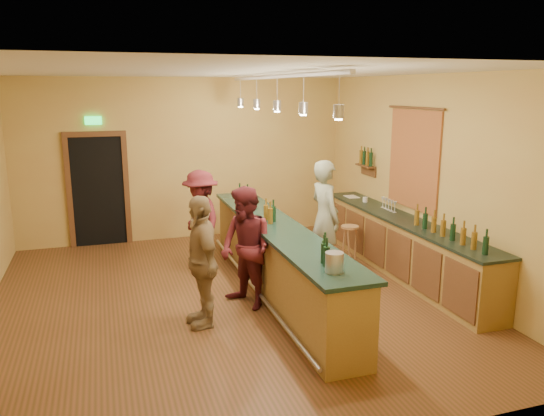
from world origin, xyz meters
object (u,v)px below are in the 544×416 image
object	(u,v)px
back_counter	(402,245)
customer_b	(202,261)
customer_c	(201,219)
bar_stool	(350,234)
customer_a	(246,248)
bartender	(325,218)
tasting_bar	(277,254)

from	to	relation	value
back_counter	customer_b	distance (m)	3.58
customer_b	customer_c	bearing A→B (deg)	166.04
back_counter	bar_stool	distance (m)	1.01
back_counter	bar_stool	world-z (taller)	back_counter
customer_b	customer_c	distance (m)	2.27
back_counter	customer_c	distance (m)	3.35
back_counter	bar_stool	xyz separation A→B (m)	(-0.52, 0.86, 0.01)
customer_b	bar_stool	xyz separation A→B (m)	(2.93, 1.74, -0.35)
back_counter	customer_a	size ratio (longest dim) A/B	2.69
bartender	customer_c	xyz separation A→B (m)	(-1.84, 0.95, -0.11)
bar_stool	tasting_bar	bearing A→B (deg)	-148.46
customer_a	customer_c	bearing A→B (deg)	164.24
back_counter	customer_c	world-z (taller)	customer_c
customer_b	customer_c	size ratio (longest dim) A/B	1.02
tasting_bar	bartender	xyz separation A→B (m)	(1.01, 0.58, 0.33)
tasting_bar	bar_stool	xyz separation A→B (m)	(1.69, 1.04, -0.11)
bar_stool	customer_a	bearing A→B (deg)	-148.71
back_counter	tasting_bar	distance (m)	2.23
tasting_bar	back_counter	bearing A→B (deg)	4.67
bar_stool	customer_b	bearing A→B (deg)	-149.30
customer_a	customer_b	world-z (taller)	customer_b
tasting_bar	bartender	bearing A→B (deg)	29.88
customer_c	bar_stool	distance (m)	2.59
bartender	customer_b	world-z (taller)	bartender
back_counter	bar_stool	bearing A→B (deg)	121.44
tasting_bar	bartender	world-z (taller)	bartender
customer_a	customer_c	xyz separation A→B (m)	(-0.28, 1.86, -0.01)
bartender	customer_c	size ratio (longest dim) A/B	1.13
bartender	customer_a	world-z (taller)	bartender
customer_b	customer_c	world-z (taller)	customer_b
bar_stool	bartender	bearing A→B (deg)	-146.08
customer_b	customer_a	bearing A→B (deg)	115.11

